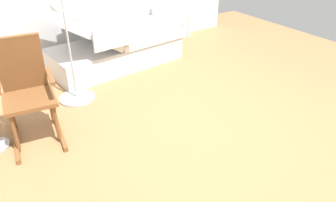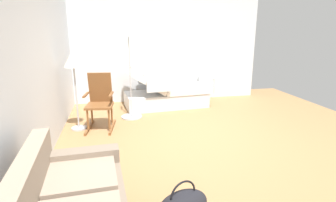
% 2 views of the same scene
% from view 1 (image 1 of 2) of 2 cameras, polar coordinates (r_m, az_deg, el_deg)
% --- Properties ---
extents(ground_plane, '(7.25, 7.25, 0.00)m').
position_cam_1_polar(ground_plane, '(3.54, 9.41, -5.50)').
color(ground_plane, '#9E7247').
extents(hospital_bed, '(1.15, 2.14, 1.11)m').
position_cam_1_polar(hospital_bed, '(5.03, -9.15, 9.60)').
color(hospital_bed, silver).
rests_on(hospital_bed, ground).
extents(rocking_chair, '(0.82, 0.57, 1.05)m').
position_cam_1_polar(rocking_chair, '(3.51, -23.35, 1.53)').
color(rocking_chair, brown).
rests_on(rocking_chair, ground).
extents(iv_pole, '(0.44, 0.44, 1.69)m').
position_cam_1_polar(iv_pole, '(4.16, -16.04, 3.39)').
color(iv_pole, '#B2B5BA').
rests_on(iv_pole, ground).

